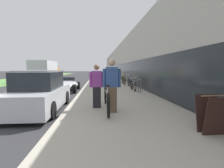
% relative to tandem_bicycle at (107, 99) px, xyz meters
% --- Properties ---
extents(sidewalk_slab, '(4.47, 70.00, 0.15)m').
position_rel_tandem_bicycle_xyz_m(sidewalk_slab, '(0.69, 18.03, -0.49)').
color(sidewalk_slab, '#B2AA99').
rests_on(sidewalk_slab, ground).
extents(storefront_facade, '(10.01, 70.00, 5.38)m').
position_rel_tandem_bicycle_xyz_m(storefront_facade, '(7.96, 26.03, 2.13)').
color(storefront_facade, '#BCB7AD').
rests_on(storefront_facade, ground).
extents(lawn_strip, '(6.09, 70.00, 0.03)m').
position_rel_tandem_bicycle_xyz_m(lawn_strip, '(-12.13, 22.03, -0.55)').
color(lawn_strip, '#5B9347').
rests_on(lawn_strip, ground).
extents(tandem_bicycle, '(0.52, 2.97, 0.98)m').
position_rel_tandem_bicycle_xyz_m(tandem_bicycle, '(0.00, 0.00, 0.00)').
color(tandem_bicycle, black).
rests_on(tandem_bicycle, sidewalk_slab).
extents(person_rider, '(0.62, 0.24, 1.83)m').
position_rel_tandem_bicycle_xyz_m(person_rider, '(0.16, -0.38, 0.51)').
color(person_rider, brown).
rests_on(person_rider, sidewalk_slab).
extents(person_bystander, '(0.57, 0.22, 1.67)m').
position_rel_tandem_bicycle_xyz_m(person_bystander, '(-0.36, 0.40, 0.43)').
color(person_bystander, black).
rests_on(person_bystander, sidewalk_slab).
extents(bike_rack_hoop, '(0.05, 0.60, 0.84)m').
position_rel_tandem_bicycle_xyz_m(bike_rack_hoop, '(2.30, 4.48, 0.10)').
color(bike_rack_hoop, '#4C4C51').
rests_on(bike_rack_hoop, sidewalk_slab).
extents(cruiser_bike_nearest, '(0.52, 1.78, 0.84)m').
position_rel_tandem_bicycle_xyz_m(cruiser_bike_nearest, '(2.10, 5.46, -0.05)').
color(cruiser_bike_nearest, black).
rests_on(cruiser_bike_nearest, sidewalk_slab).
extents(cruiser_bike_middle, '(0.52, 1.91, 0.98)m').
position_rel_tandem_bicycle_xyz_m(cruiser_bike_middle, '(2.34, 7.96, -0.00)').
color(cruiser_bike_middle, black).
rests_on(cruiser_bike_middle, sidewalk_slab).
extents(cruiser_bike_farthest, '(0.52, 1.90, 0.95)m').
position_rel_tandem_bicycle_xyz_m(cruiser_bike_farthest, '(2.15, 10.33, -0.01)').
color(cruiser_bike_farthest, black).
rests_on(cruiser_bike_farthest, sidewalk_slab).
extents(sandwich_board_sign, '(0.56, 0.56, 0.90)m').
position_rel_tandem_bicycle_xyz_m(sandwich_board_sign, '(2.31, -2.56, 0.04)').
color(sandwich_board_sign, '#331E19').
rests_on(sandwich_board_sign, sidewalk_slab).
extents(parked_sedan_curbside, '(1.76, 4.27, 1.59)m').
position_rel_tandem_bicycle_xyz_m(parked_sedan_curbside, '(-2.59, 0.68, 0.12)').
color(parked_sedan_curbside, silver).
rests_on(parked_sedan_curbside, ground).
extents(vintage_roadster_curbside, '(1.82, 4.12, 1.00)m').
position_rel_tandem_bicycle_xyz_m(vintage_roadster_curbside, '(-2.70, 6.72, -0.13)').
color(vintage_roadster_curbside, silver).
rests_on(vintage_roadster_curbside, ground).
extents(moving_truck, '(2.34, 6.87, 2.62)m').
position_rel_tandem_bicycle_xyz_m(moving_truck, '(-7.20, 17.18, 0.77)').
color(moving_truck, orange).
rests_on(moving_truck, ground).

